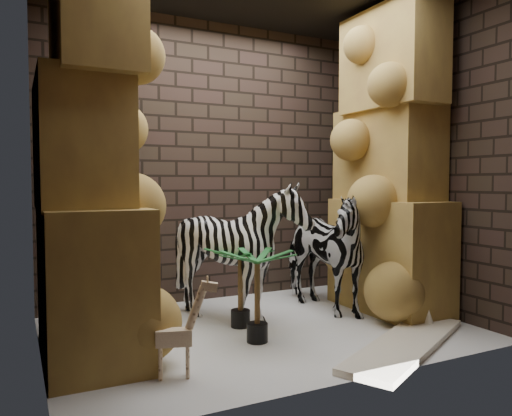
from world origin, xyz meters
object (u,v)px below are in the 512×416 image
zebra_right (318,242)px  giraffe_toy (174,326)px  zebra_left (239,259)px  palm_front (240,286)px  surfboard (406,344)px  palm_back (257,296)px

zebra_right → giraffe_toy: size_ratio=2.03×
zebra_right → zebra_left: (-0.87, -0.01, -0.11)m
zebra_left → palm_front: zebra_left is taller
zebra_right → surfboard: zebra_right is taller
giraffe_toy → palm_back: size_ratio=0.91×
zebra_left → surfboard: 1.59m
zebra_right → palm_front: size_ratio=1.91×
zebra_left → palm_front: (-0.05, -0.14, -0.22)m
surfboard → giraffe_toy: bearing=145.0°
zebra_left → palm_back: bearing=-89.7°
palm_back → surfboard: 1.21m
zebra_left → giraffe_toy: (-0.91, -0.97, -0.24)m
giraffe_toy → palm_front: size_ratio=0.94×
palm_front → palm_back: size_ratio=0.97×
giraffe_toy → palm_back: 0.90m
giraffe_toy → surfboard: bearing=9.9°
zebra_right → palm_back: size_ratio=1.85×
zebra_left → palm_back: 0.62m
zebra_right → surfboard: bearing=-93.3°
palm_back → palm_front: bearing=83.5°
palm_back → zebra_right: bearing=31.1°
giraffe_toy → palm_front: palm_front is taller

